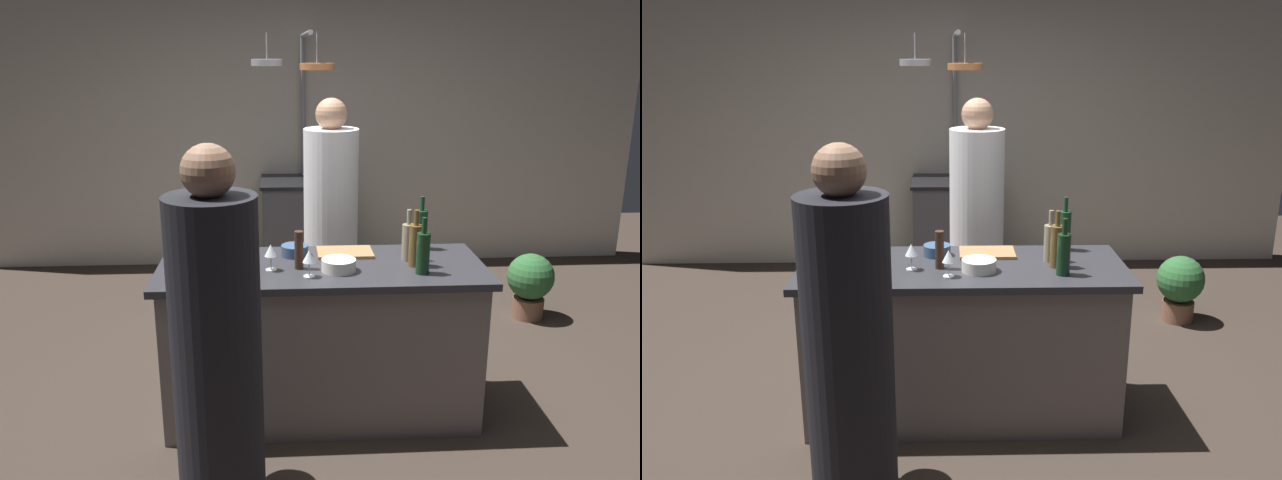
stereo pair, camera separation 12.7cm
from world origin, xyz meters
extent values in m
plane|color=#382D26|center=(0.00, 0.00, 0.00)|extent=(9.00, 9.00, 0.00)
cube|color=beige|center=(0.00, 2.85, 1.30)|extent=(6.40, 0.16, 2.60)
cube|color=slate|center=(0.00, 0.00, 0.43)|extent=(1.72, 0.66, 0.86)
cube|color=#2D2D33|center=(0.00, 0.00, 0.88)|extent=(1.80, 0.72, 0.04)
cube|color=#47474C|center=(0.00, 2.45, 0.43)|extent=(0.76, 0.60, 0.86)
cube|color=black|center=(0.00, 2.45, 0.88)|extent=(0.80, 0.64, 0.03)
cylinder|color=white|center=(0.12, 0.89, 0.77)|extent=(0.37, 0.37, 1.54)
sphere|color=tan|center=(0.12, 0.89, 1.63)|extent=(0.21, 0.21, 0.21)
cylinder|color=#4C4C51|center=(-0.50, -0.62, 0.01)|extent=(0.28, 0.28, 0.02)
cylinder|color=#4C4C51|center=(-0.50, -0.62, 0.33)|extent=(0.06, 0.06, 0.62)
cylinder|color=black|center=(-0.50, -0.62, 0.66)|extent=(0.26, 0.26, 0.04)
cylinder|color=black|center=(-0.49, -1.00, 0.76)|extent=(0.36, 0.36, 1.52)
sphere|color=#8C664C|center=(-0.49, -1.00, 1.62)|extent=(0.21, 0.21, 0.21)
cylinder|color=gray|center=(0.00, 2.70, 1.07)|extent=(0.04, 0.04, 2.15)
cylinder|color=gray|center=(0.00, 1.95, 2.15)|extent=(0.04, 1.51, 0.04)
cylinder|color=gray|center=(-0.30, 1.39, 1.95)|extent=(0.22, 0.22, 0.04)
cylinder|color=gray|center=(-0.30, 1.34, 2.05)|extent=(0.01, 0.01, 0.20)
cylinder|color=#B26638|center=(0.05, 1.30, 1.92)|extent=(0.25, 0.25, 0.04)
cylinder|color=gray|center=(0.05, 1.34, 2.04)|extent=(0.01, 0.01, 0.23)
cylinder|color=brown|center=(1.71, 1.27, 0.08)|extent=(0.24, 0.24, 0.16)
sphere|color=#2D6633|center=(1.71, 1.27, 0.34)|extent=(0.36, 0.36, 0.36)
cube|color=#997047|center=(0.15, 0.19, 0.91)|extent=(0.32, 0.22, 0.02)
cylinder|color=#382319|center=(-0.13, -0.05, 1.01)|extent=(0.05, 0.05, 0.21)
cylinder|color=brown|center=(0.51, -0.04, 1.02)|extent=(0.07, 0.07, 0.23)
cylinder|color=brown|center=(0.51, -0.04, 1.17)|extent=(0.03, 0.03, 0.08)
cylinder|color=#193D23|center=(0.61, 0.27, 1.02)|extent=(0.07, 0.07, 0.23)
cylinder|color=#193D23|center=(0.61, 0.27, 1.18)|extent=(0.03, 0.03, 0.08)
cylinder|color=#143319|center=(0.52, -0.17, 1.01)|extent=(0.07, 0.07, 0.22)
cylinder|color=#143319|center=(0.52, -0.17, 1.16)|extent=(0.03, 0.03, 0.08)
cylinder|color=gray|center=(0.49, 0.06, 1.00)|extent=(0.07, 0.07, 0.21)
cylinder|color=gray|center=(0.49, 0.06, 1.15)|extent=(0.03, 0.03, 0.08)
cylinder|color=silver|center=(-0.50, 0.01, 0.90)|extent=(0.06, 0.06, 0.01)
cylinder|color=silver|center=(-0.50, 0.01, 0.94)|extent=(0.01, 0.01, 0.07)
cone|color=silver|center=(-0.50, 0.01, 1.01)|extent=(0.07, 0.07, 0.06)
cylinder|color=silver|center=(-0.28, -0.07, 0.90)|extent=(0.06, 0.06, 0.01)
cylinder|color=silver|center=(-0.28, -0.07, 0.94)|extent=(0.01, 0.01, 0.07)
cone|color=silver|center=(-0.28, -0.07, 1.01)|extent=(0.07, 0.07, 0.06)
cylinder|color=silver|center=(-0.08, -0.19, 0.90)|extent=(0.06, 0.06, 0.01)
cylinder|color=silver|center=(-0.08, -0.19, 0.94)|extent=(0.01, 0.01, 0.07)
cone|color=silver|center=(-0.08, -0.19, 1.01)|extent=(0.07, 0.07, 0.06)
cylinder|color=silver|center=(0.08, -0.10, 0.93)|extent=(0.19, 0.19, 0.07)
cylinder|color=#334C6B|center=(-0.14, 0.18, 0.93)|extent=(0.16, 0.16, 0.06)
camera|label=1|loc=(-0.22, -3.40, 2.06)|focal=36.63mm
camera|label=2|loc=(-0.09, -3.41, 2.06)|focal=36.63mm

